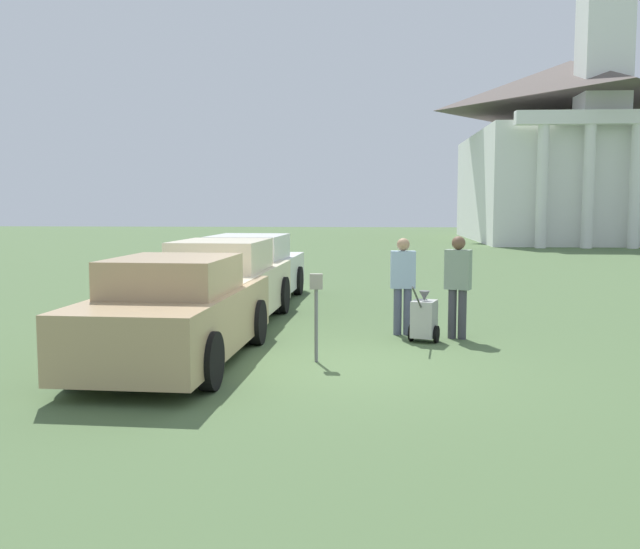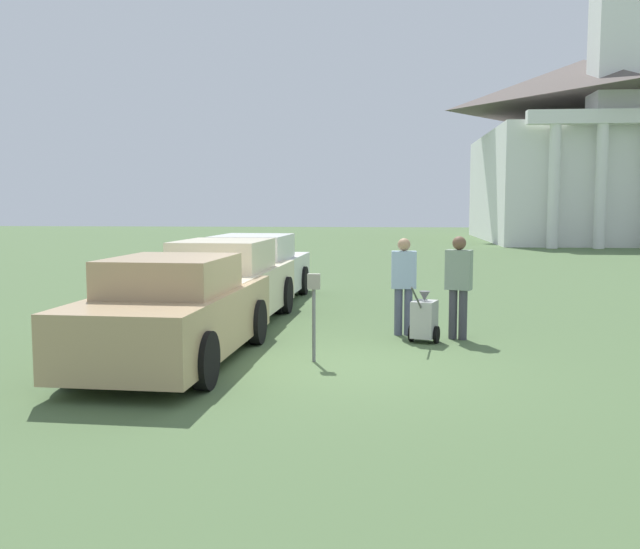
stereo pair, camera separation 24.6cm
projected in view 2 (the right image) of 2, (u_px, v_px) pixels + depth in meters
ground_plane at (332, 365)px, 10.04m from camera, size 120.00×120.00×0.00m
parked_car_tan at (175, 313)px, 10.12m from camera, size 2.05×4.69×1.52m
parked_car_cream at (226, 285)px, 13.32m from camera, size 2.07×4.86×1.59m
parked_car_white at (255, 271)px, 16.25m from camera, size 2.08×5.17×1.56m
parking_meter at (314, 300)px, 10.14m from camera, size 0.18×0.09×1.27m
person_worker at (404, 280)px, 12.22m from camera, size 0.43×0.23×1.68m
person_supervisor at (459, 281)px, 11.84m from camera, size 0.47×0.35×1.73m
equipment_cart at (424, 319)px, 11.63m from camera, size 0.53×1.00×1.00m
church at (583, 144)px, 43.36m from camera, size 11.79×16.78×25.04m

